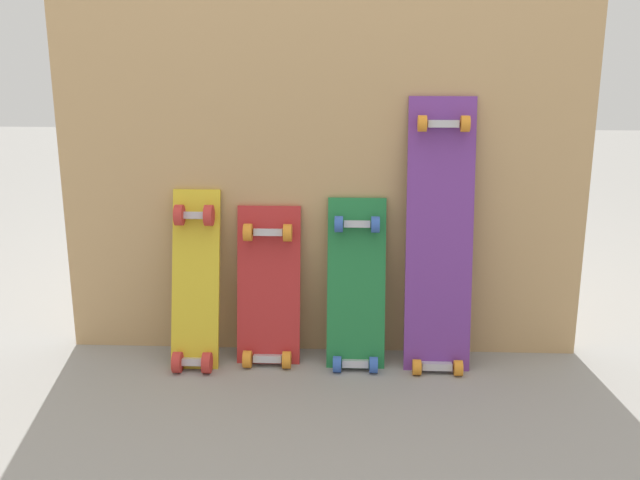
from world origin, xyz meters
TOP-DOWN VIEW (x-y plane):
  - ground_plane at (0.00, 0.00)m, footprint 12.00×12.00m
  - plywood_wall_panel at (0.00, 0.07)m, footprint 1.81×0.04m
  - skateboard_yellow at (-0.43, -0.06)m, footprint 0.16×0.25m
  - skateboard_red at (-0.18, -0.03)m, footprint 0.22×0.19m
  - skateboard_green at (0.12, -0.04)m, footprint 0.20×0.21m
  - skateboard_purple at (0.40, -0.04)m, footprint 0.22×0.22m

SIDE VIEW (x-z plane):
  - ground_plane at x=0.00m, z-range 0.00..0.00m
  - skateboard_red at x=-0.18m, z-range -0.07..0.54m
  - skateboard_green at x=0.12m, z-range -0.07..0.57m
  - skateboard_yellow at x=-0.43m, z-range -0.06..0.59m
  - skateboard_purple at x=0.40m, z-range -0.07..0.91m
  - plywood_wall_panel at x=0.00m, z-range 0.00..1.65m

